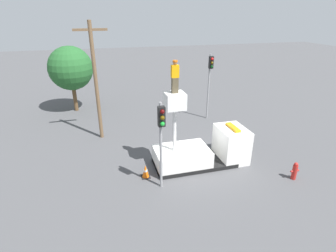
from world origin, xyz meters
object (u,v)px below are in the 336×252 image
at_px(fire_hydrant, 295,171).
at_px(utility_pole, 96,79).
at_px(worker, 175,77).
at_px(traffic_light_across, 210,74).
at_px(bucket_truck, 203,150).
at_px(tree_left_bg, 71,68).
at_px(traffic_cone_rear, 146,171).
at_px(traffic_light_pole, 161,130).

bearing_deg(fire_hydrant, utility_pole, 140.64).
relative_size(worker, traffic_light_across, 0.31).
xyz_separation_m(worker, utility_pole, (-4.11, 5.49, -1.13)).
bearing_deg(bucket_truck, traffic_light_across, 64.53).
height_order(worker, utility_pole, utility_pole).
bearing_deg(tree_left_bg, traffic_cone_rear, -71.21).
bearing_deg(traffic_light_across, fire_hydrant, -83.81).
height_order(traffic_light_pole, traffic_cone_rear, traffic_light_pole).
distance_m(fire_hydrant, utility_pole, 13.95).
bearing_deg(bucket_truck, utility_pole, 137.36).
xyz_separation_m(traffic_light_pole, traffic_light_across, (6.38, 8.75, 0.53)).
height_order(bucket_truck, utility_pole, utility_pole).
height_order(traffic_light_pole, traffic_light_across, traffic_light_across).
bearing_deg(fire_hydrant, traffic_cone_rear, 163.47).
bearing_deg(fire_hydrant, worker, 154.39).
distance_m(traffic_light_pole, fire_hydrant, 8.09).
xyz_separation_m(worker, traffic_light_across, (5.16, 6.92, -1.64)).
bearing_deg(traffic_light_pole, worker, 56.18).
bearing_deg(utility_pole, traffic_light_pole, -68.49).
distance_m(worker, traffic_light_pole, 3.09).
bearing_deg(traffic_cone_rear, traffic_light_across, 46.82).
xyz_separation_m(traffic_light_across, tree_left_bg, (-11.39, 5.30, 0.08)).
xyz_separation_m(worker, fire_hydrant, (6.23, -2.99, -5.09)).
bearing_deg(traffic_cone_rear, worker, 17.13).
distance_m(traffic_light_pole, tree_left_bg, 14.93).
xyz_separation_m(fire_hydrant, traffic_cone_rear, (-8.11, 2.41, -0.15)).
relative_size(traffic_light_pole, utility_pole, 0.58).
distance_m(worker, fire_hydrant, 8.58).
distance_m(worker, traffic_light_across, 8.79).
xyz_separation_m(bucket_truck, traffic_light_pole, (-3.08, -1.82, 2.50)).
relative_size(traffic_light_across, utility_pole, 0.68).
relative_size(worker, tree_left_bg, 0.29).
bearing_deg(traffic_light_across, tree_left_bg, 155.04).
distance_m(traffic_light_pole, traffic_cone_rear, 3.37).
height_order(traffic_light_across, utility_pole, utility_pole).
distance_m(bucket_truck, tree_left_bg, 14.99).
distance_m(tree_left_bg, utility_pole, 7.07).
bearing_deg(traffic_light_across, utility_pole, -171.25).
distance_m(bucket_truck, traffic_light_across, 8.25).
bearing_deg(worker, tree_left_bg, 117.03).
distance_m(traffic_light_pole, traffic_light_across, 10.84).
relative_size(worker, traffic_light_pole, 0.36).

